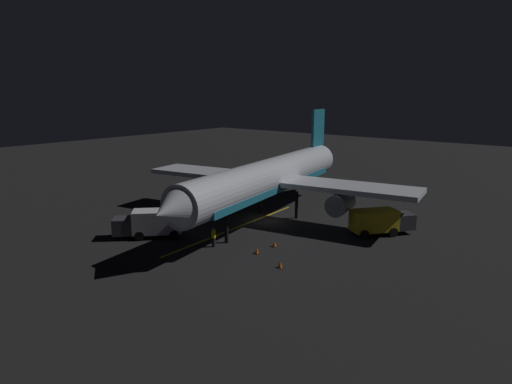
{
  "coord_description": "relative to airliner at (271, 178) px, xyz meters",
  "views": [
    {
      "loc": [
        -27.95,
        36.81,
        13.46
      ],
      "look_at": [
        0.0,
        2.0,
        3.5
      ],
      "focal_mm": 31.76,
      "sensor_mm": 36.0,
      "label": 1
    }
  ],
  "objects": [
    {
      "name": "traffic_cone_near_right",
      "position": [
        3.93,
        7.69,
        -4.32
      ],
      "size": [
        0.5,
        0.5,
        0.55
      ],
      "color": "#EA590F",
      "rests_on": "ground_plane"
    },
    {
      "name": "airliner",
      "position": [
        0.0,
        0.0,
        0.0
      ],
      "size": [
        30.62,
        35.87,
        11.22
      ],
      "color": "silver",
      "rests_on": "ground_plane"
    },
    {
      "name": "traffic_cone_near_left",
      "position": [
        -5.34,
        9.0,
        -4.32
      ],
      "size": [
        0.5,
        0.5,
        0.55
      ],
      "color": "#EA590F",
      "rests_on": "ground_plane"
    },
    {
      "name": "catering_truck",
      "position": [
        -11.24,
        -2.47,
        -3.3
      ],
      "size": [
        5.29,
        6.09,
        2.45
      ],
      "color": "gold",
      "rests_on": "ground_plane"
    },
    {
      "name": "traffic_cone_far",
      "position": [
        -8.76,
        10.34,
        -4.32
      ],
      "size": [
        0.5,
        0.5,
        0.55
      ],
      "color": "#EA590F",
      "rests_on": "ground_plane"
    },
    {
      "name": "baggage_truck",
      "position": [
        5.14,
        11.74,
        -3.24
      ],
      "size": [
        5.89,
        5.91,
        2.59
      ],
      "color": "silver",
      "rests_on": "ground_plane"
    },
    {
      "name": "traffic_cone_under_wing",
      "position": [
        -5.5,
        6.68,
        -4.32
      ],
      "size": [
        0.5,
        0.5,
        0.55
      ],
      "color": "#EA590F",
      "rests_on": "ground_plane"
    },
    {
      "name": "apron_guide_stripe",
      "position": [
        0.89,
        4.57,
        -4.56
      ],
      "size": [
        1.49,
        20.54,
        0.01
      ],
      "primitive_type": "cube",
      "rotation": [
        0.0,
        0.0,
        0.06
      ],
      "color": "gold",
      "rests_on": "ground_plane"
    },
    {
      "name": "ground_crew_worker",
      "position": [
        -1.31,
        10.06,
        -3.68
      ],
      "size": [
        0.4,
        0.4,
        1.74
      ],
      "color": "black",
      "rests_on": "ground_plane"
    },
    {
      "name": "ground_plane",
      "position": [
        -0.1,
        0.57,
        -4.67
      ],
      "size": [
        180.0,
        180.0,
        0.2
      ],
      "primitive_type": "cube",
      "color": "black"
    }
  ]
}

